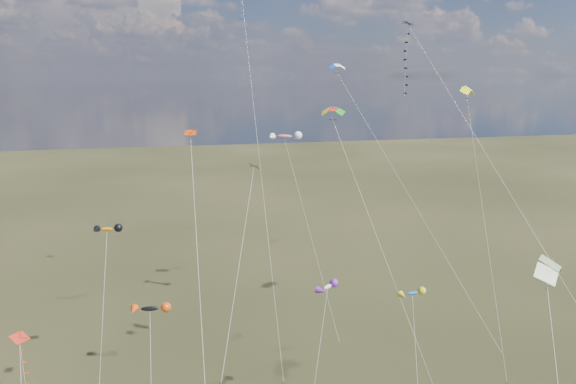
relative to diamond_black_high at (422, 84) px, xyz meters
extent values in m
cube|color=black|center=(-0.94, 1.31, 4.92)|extent=(1.07, 1.05, 0.37)
cylinder|color=silver|center=(6.33, -8.80, -12.25)|extent=(14.57, 20.25, 34.35)
cylinder|color=silver|center=(-10.98, 16.75, -8.83)|extent=(0.21, 24.14, 41.18)
cube|color=#332316|center=(-10.89, 4.69, -29.36)|extent=(0.10, 0.10, 0.12)
cube|color=black|center=(-13.78, 3.45, -7.03)|extent=(0.81, 0.86, 0.32)
cylinder|color=silver|center=(-16.85, -2.86, -18.22)|extent=(6.17, 12.65, 22.40)
cube|color=red|center=(-31.52, -4.85, -16.86)|extent=(1.34, 1.35, 0.41)
cube|color=#C43201|center=(-19.24, 0.29, -3.68)|extent=(0.98, 0.94, 0.35)
cylinder|color=silver|center=(-19.40, -9.75, -16.55)|extent=(0.34, 20.10, 25.75)
cylinder|color=silver|center=(12.20, 7.16, -15.12)|extent=(2.70, 15.36, 28.61)
cube|color=#332316|center=(10.86, -0.51, -29.36)|extent=(0.10, 0.10, 0.12)
cylinder|color=silver|center=(6.97, 13.69, -13.74)|extent=(13.85, 18.34, 31.37)
cube|color=#332316|center=(13.88, 4.53, -29.36)|extent=(0.10, 0.10, 0.12)
cylinder|color=silver|center=(-2.48, -1.15, -15.94)|extent=(6.32, 15.81, 26.97)
ellipsoid|color=black|center=(-23.14, 0.85, -18.27)|extent=(3.05, 1.27, 0.90)
ellipsoid|color=#D4670B|center=(-27.54, 12.84, -14.62)|extent=(2.72, 1.48, 1.03)
cylinder|color=silver|center=(-27.84, 6.57, -22.02)|extent=(0.62, 12.56, 14.81)
ellipsoid|color=white|center=(-7.93, 0.04, -17.44)|extent=(2.17, 1.92, 0.83)
cylinder|color=silver|center=(-9.88, -3.28, -23.43)|extent=(3.92, 6.69, 11.99)
ellipsoid|color=red|center=(-6.89, 22.17, -6.73)|extent=(3.99, 2.80, 1.21)
cylinder|color=silver|center=(-4.93, 16.36, -18.07)|extent=(3.95, 11.64, 22.70)
cube|color=#332316|center=(-2.97, 10.56, -29.36)|extent=(0.10, 0.10, 0.12)
ellipsoid|color=#0B52AA|center=(-2.26, -4.71, -16.56)|extent=(2.07, 1.00, 0.74)
camera|label=1|loc=(-20.78, -40.15, 0.60)|focal=32.00mm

